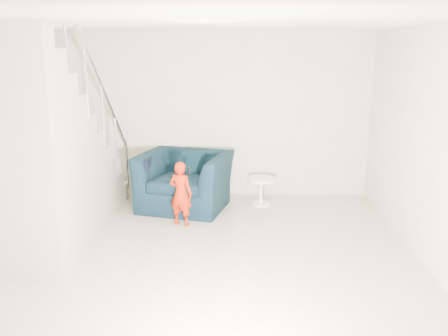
% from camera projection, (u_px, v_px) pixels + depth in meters
% --- Properties ---
extents(floor, '(5.50, 5.50, 0.00)m').
position_uv_depth(floor, '(208.00, 264.00, 5.49)').
color(floor, '#9F947B').
rests_on(floor, ground).
extents(ceiling, '(5.50, 5.50, 0.00)m').
position_uv_depth(ceiling, '(205.00, 21.00, 4.83)').
color(ceiling, silver).
rests_on(ceiling, back_wall).
extents(back_wall, '(5.00, 0.00, 5.00)m').
position_uv_depth(back_wall, '(218.00, 116.00, 7.83)').
color(back_wall, '#B2AC91').
rests_on(back_wall, floor).
extents(front_wall, '(5.00, 0.00, 5.00)m').
position_uv_depth(front_wall, '(170.00, 259.00, 2.50)').
color(front_wall, '#B2AC91').
rests_on(front_wall, floor).
extents(right_wall, '(0.00, 5.50, 5.50)m').
position_uv_depth(right_wall, '(439.00, 152.00, 5.08)').
color(right_wall, '#B2AC91').
rests_on(right_wall, floor).
extents(armchair, '(1.56, 1.43, 0.86)m').
position_uv_depth(armchair, '(185.00, 181.00, 7.38)').
color(armchair, black).
rests_on(armchair, floor).
extents(toddler, '(0.39, 0.32, 0.92)m').
position_uv_depth(toddler, '(181.00, 194.00, 6.61)').
color(toddler, '#8B0405').
rests_on(toddler, floor).
extents(side_table, '(0.44, 0.44, 0.44)m').
position_uv_depth(side_table, '(261.00, 187.00, 7.52)').
color(side_table, white).
rests_on(side_table, floor).
extents(staircase, '(1.02, 3.03, 3.62)m').
position_uv_depth(staircase, '(49.00, 172.00, 5.86)').
color(staircase, '#ADA089').
rests_on(staircase, floor).
extents(cushion, '(0.36, 0.17, 0.36)m').
position_uv_depth(cushion, '(194.00, 162.00, 7.59)').
color(cushion, black).
rests_on(cushion, armchair).
extents(throw, '(0.05, 0.53, 0.59)m').
position_uv_depth(throw, '(150.00, 175.00, 7.27)').
color(throw, black).
rests_on(throw, armchair).
extents(phone, '(0.03, 0.05, 0.10)m').
position_uv_depth(phone, '(189.00, 171.00, 6.48)').
color(phone, black).
rests_on(phone, toddler).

